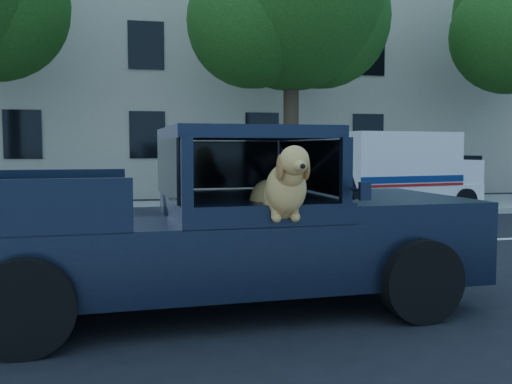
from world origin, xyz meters
TOP-DOWN VIEW (x-y plane):
  - ground at (0.00, 0.00)m, footprint 120.00×120.00m
  - far_sidewalk at (0.00, 9.20)m, footprint 60.00×4.00m
  - lane_stripes at (2.00, 3.40)m, footprint 21.60×0.14m
  - street_tree_mid at (5.03, 9.62)m, footprint 6.00×5.20m
  - building_main at (3.00, 16.50)m, footprint 26.00×6.00m
  - pickup_truck at (1.43, -0.11)m, footprint 5.71×2.96m
  - mail_truck at (7.78, 8.22)m, footprint 4.26×2.65m

SIDE VIEW (x-z plane):
  - ground at x=0.00m, z-range 0.00..0.00m
  - lane_stripes at x=2.00m, z-range 0.00..0.01m
  - far_sidewalk at x=0.00m, z-range 0.00..0.15m
  - pickup_truck at x=1.43m, z-range -0.32..1.68m
  - mail_truck at x=7.78m, z-range -0.14..2.05m
  - building_main at x=3.00m, z-range 0.00..9.00m
  - street_tree_mid at x=5.03m, z-range 1.41..10.01m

